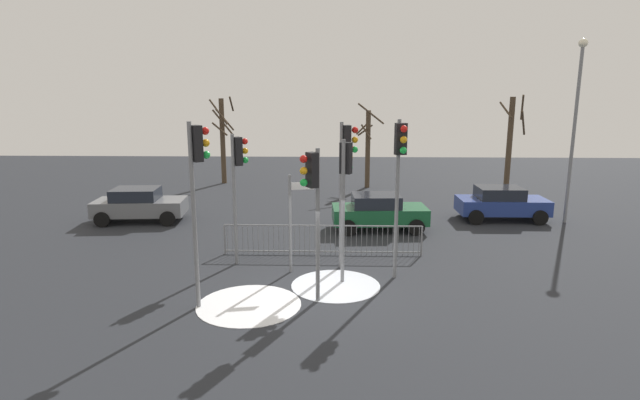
{
  "coord_description": "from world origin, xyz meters",
  "views": [
    {
      "loc": [
        0.4,
        -13.58,
        5.55
      ],
      "look_at": [
        -0.08,
        2.86,
        2.01
      ],
      "focal_mm": 28.37,
      "sensor_mm": 36.0,
      "label": 1
    }
  ],
  "objects_px": {
    "car_grey_mid": "(139,204)",
    "bare_tree_left": "(368,146)",
    "traffic_light_mid_left": "(345,178)",
    "traffic_light_foreground_right": "(313,191)",
    "traffic_light_foreground_left": "(346,162)",
    "street_lamp": "(576,115)",
    "direction_sign_post": "(292,218)",
    "car_blue_near": "(501,203)",
    "traffic_light_rear_right": "(197,174)",
    "bare_tree_centre": "(223,138)",
    "traffic_light_mid_right": "(400,164)",
    "car_green_trailing": "(379,211)",
    "bare_tree_right": "(510,143)",
    "traffic_light_rear_left": "(238,170)"
  },
  "relations": [
    {
      "from": "traffic_light_rear_left",
      "to": "traffic_light_foreground_right",
      "type": "distance_m",
      "value": 3.99
    },
    {
      "from": "traffic_light_mid_left",
      "to": "bare_tree_left",
      "type": "distance_m",
      "value": 15.16
    },
    {
      "from": "traffic_light_mid_right",
      "to": "traffic_light_rear_right",
      "type": "bearing_deg",
      "value": 10.11
    },
    {
      "from": "traffic_light_rear_right",
      "to": "bare_tree_centre",
      "type": "xyz_separation_m",
      "value": [
        -3.35,
        18.16,
        -0.73
      ]
    },
    {
      "from": "traffic_light_foreground_left",
      "to": "car_blue_near",
      "type": "relative_size",
      "value": 1.22
    },
    {
      "from": "traffic_light_foreground_left",
      "to": "street_lamp",
      "type": "xyz_separation_m",
      "value": [
        9.61,
        5.93,
        1.2
      ]
    },
    {
      "from": "bare_tree_left",
      "to": "traffic_light_rear_right",
      "type": "bearing_deg",
      "value": -107.49
    },
    {
      "from": "car_blue_near",
      "to": "traffic_light_foreground_right",
      "type": "bearing_deg",
      "value": -131.08
    },
    {
      "from": "bare_tree_right",
      "to": "street_lamp",
      "type": "bearing_deg",
      "value": -87.08
    },
    {
      "from": "traffic_light_foreground_right",
      "to": "car_grey_mid",
      "type": "xyz_separation_m",
      "value": [
        -7.91,
        8.39,
        -2.27
      ]
    },
    {
      "from": "traffic_light_foreground_left",
      "to": "direction_sign_post",
      "type": "height_order",
      "value": "traffic_light_foreground_left"
    },
    {
      "from": "street_lamp",
      "to": "bare_tree_left",
      "type": "bearing_deg",
      "value": 135.33
    },
    {
      "from": "traffic_light_rear_right",
      "to": "car_grey_mid",
      "type": "distance_m",
      "value": 10.43
    },
    {
      "from": "traffic_light_foreground_left",
      "to": "direction_sign_post",
      "type": "relative_size",
      "value": 1.51
    },
    {
      "from": "traffic_light_mid_right",
      "to": "car_grey_mid",
      "type": "height_order",
      "value": "traffic_light_mid_right"
    },
    {
      "from": "traffic_light_mid_left",
      "to": "traffic_light_foreground_right",
      "type": "bearing_deg",
      "value": -92.71
    },
    {
      "from": "traffic_light_mid_right",
      "to": "car_green_trailing",
      "type": "height_order",
      "value": "traffic_light_mid_right"
    },
    {
      "from": "direction_sign_post",
      "to": "bare_tree_right",
      "type": "relative_size",
      "value": 0.57
    },
    {
      "from": "traffic_light_rear_left",
      "to": "car_grey_mid",
      "type": "distance_m",
      "value": 7.92
    },
    {
      "from": "traffic_light_rear_right",
      "to": "bare_tree_right",
      "type": "distance_m",
      "value": 20.39
    },
    {
      "from": "traffic_light_mid_right",
      "to": "traffic_light_rear_left",
      "type": "relative_size",
      "value": 1.12
    },
    {
      "from": "car_blue_near",
      "to": "bare_tree_left",
      "type": "xyz_separation_m",
      "value": [
        -5.42,
        7.55,
        1.66
      ]
    },
    {
      "from": "car_green_trailing",
      "to": "bare_tree_right",
      "type": "relative_size",
      "value": 0.72
    },
    {
      "from": "traffic_light_rear_right",
      "to": "traffic_light_mid_left",
      "type": "distance_m",
      "value": 4.26
    },
    {
      "from": "street_lamp",
      "to": "bare_tree_right",
      "type": "distance_m",
      "value": 6.83
    },
    {
      "from": "traffic_light_mid_right",
      "to": "car_green_trailing",
      "type": "distance_m",
      "value": 6.2
    },
    {
      "from": "bare_tree_right",
      "to": "traffic_light_mid_left",
      "type": "bearing_deg",
      "value": -124.23
    },
    {
      "from": "car_blue_near",
      "to": "bare_tree_centre",
      "type": "height_order",
      "value": "bare_tree_centre"
    },
    {
      "from": "traffic_light_rear_right",
      "to": "bare_tree_right",
      "type": "xyz_separation_m",
      "value": [
        13.07,
        15.64,
        -0.73
      ]
    },
    {
      "from": "car_grey_mid",
      "to": "car_blue_near",
      "type": "distance_m",
      "value": 15.81
    },
    {
      "from": "traffic_light_rear_right",
      "to": "street_lamp",
      "type": "height_order",
      "value": "street_lamp"
    },
    {
      "from": "traffic_light_rear_right",
      "to": "traffic_light_foreground_left",
      "type": "distance_m",
      "value": 4.92
    },
    {
      "from": "traffic_light_foreground_right",
      "to": "traffic_light_foreground_left",
      "type": "relative_size",
      "value": 0.89
    },
    {
      "from": "bare_tree_centre",
      "to": "traffic_light_mid_right",
      "type": "bearing_deg",
      "value": -61.62
    },
    {
      "from": "traffic_light_foreground_right",
      "to": "car_blue_near",
      "type": "xyz_separation_m",
      "value": [
        7.88,
        9.14,
        -2.27
      ]
    },
    {
      "from": "direction_sign_post",
      "to": "traffic_light_mid_left",
      "type": "bearing_deg",
      "value": -33.11
    },
    {
      "from": "bare_tree_right",
      "to": "bare_tree_left",
      "type": "bearing_deg",
      "value": 169.9
    },
    {
      "from": "traffic_light_rear_left",
      "to": "car_green_trailing",
      "type": "bearing_deg",
      "value": 98.68
    },
    {
      "from": "traffic_light_rear_right",
      "to": "street_lamp",
      "type": "distance_m",
      "value": 16.21
    },
    {
      "from": "traffic_light_rear_left",
      "to": "traffic_light_foreground_left",
      "type": "xyz_separation_m",
      "value": [
        3.43,
        -0.29,
        0.28
      ]
    },
    {
      "from": "traffic_light_foreground_left",
      "to": "car_green_trailing",
      "type": "relative_size",
      "value": 1.19
    },
    {
      "from": "car_grey_mid",
      "to": "bare_tree_centre",
      "type": "relative_size",
      "value": 0.75
    },
    {
      "from": "car_grey_mid",
      "to": "bare_tree_left",
      "type": "xyz_separation_m",
      "value": [
        10.38,
        8.3,
        1.66
      ]
    },
    {
      "from": "traffic_light_foreground_left",
      "to": "direction_sign_post",
      "type": "distance_m",
      "value": 2.4
    },
    {
      "from": "street_lamp",
      "to": "traffic_light_foreground_right",
      "type": "bearing_deg",
      "value": -140.29
    },
    {
      "from": "traffic_light_mid_left",
      "to": "street_lamp",
      "type": "relative_size",
      "value": 0.55
    },
    {
      "from": "traffic_light_foreground_left",
      "to": "direction_sign_post",
      "type": "bearing_deg",
      "value": -82.64
    },
    {
      "from": "direction_sign_post",
      "to": "bare_tree_right",
      "type": "xyz_separation_m",
      "value": [
        10.92,
        13.01,
        1.07
      ]
    },
    {
      "from": "car_grey_mid",
      "to": "bare_tree_right",
      "type": "bearing_deg",
      "value": 16.16
    },
    {
      "from": "traffic_light_foreground_left",
      "to": "street_lamp",
      "type": "relative_size",
      "value": 0.61
    }
  ]
}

